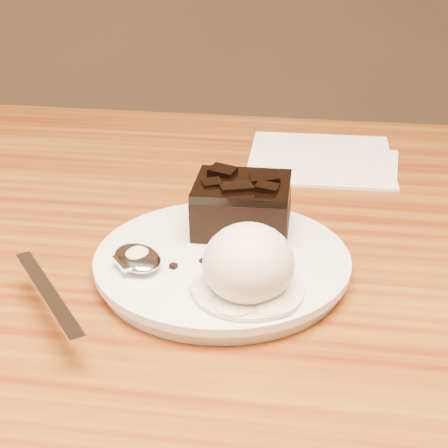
# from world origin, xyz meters

# --- Properties ---
(plate) EXTENTS (0.21, 0.21, 0.02)m
(plate) POSITION_xyz_m (0.09, -0.01, 0.76)
(plate) COLOR white
(plate) RESTS_ON dining_table
(brownie) EXTENTS (0.08, 0.07, 0.04)m
(brownie) POSITION_xyz_m (0.10, 0.04, 0.79)
(brownie) COLOR black
(brownie) RESTS_ON plate
(ice_cream_scoop) EXTENTS (0.07, 0.07, 0.06)m
(ice_cream_scoop) POSITION_xyz_m (0.12, -0.06, 0.79)
(ice_cream_scoop) COLOR white
(ice_cream_scoop) RESTS_ON plate
(melt_puddle) EXTENTS (0.08, 0.08, 0.00)m
(melt_puddle) POSITION_xyz_m (0.12, -0.06, 0.77)
(melt_puddle) COLOR white
(melt_puddle) RESTS_ON plate
(spoon) EXTENTS (0.15, 0.17, 0.01)m
(spoon) POSITION_xyz_m (0.03, -0.04, 0.77)
(spoon) COLOR silver
(spoon) RESTS_ON plate
(napkin) EXTENTS (0.16, 0.16, 0.01)m
(napkin) POSITION_xyz_m (0.17, 0.25, 0.75)
(napkin) COLOR white
(napkin) RESTS_ON dining_table
(crumb_a) EXTENTS (0.01, 0.01, 0.00)m
(crumb_a) POSITION_xyz_m (0.10, 0.01, 0.77)
(crumb_a) COLOR black
(crumb_a) RESTS_ON plate
(crumb_b) EXTENTS (0.01, 0.01, 0.00)m
(crumb_b) POSITION_xyz_m (0.08, -0.03, 0.77)
(crumb_b) COLOR black
(crumb_b) RESTS_ON plate
(crumb_c) EXTENTS (0.01, 0.01, 0.00)m
(crumb_c) POSITION_xyz_m (0.13, -0.01, 0.77)
(crumb_c) COLOR black
(crumb_c) RESTS_ON plate
(crumb_d) EXTENTS (0.01, 0.01, 0.00)m
(crumb_d) POSITION_xyz_m (0.06, -0.04, 0.77)
(crumb_d) COLOR black
(crumb_d) RESTS_ON plate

